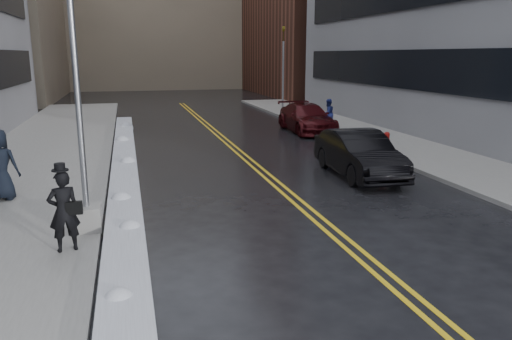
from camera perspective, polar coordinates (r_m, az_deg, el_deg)
ground at (r=11.06m, az=-1.74°, el=-9.56°), size 160.00×160.00×0.00m
sidewalk_west at (r=20.70m, az=-23.94°, el=0.27°), size 5.50×50.00×0.15m
sidewalk_east at (r=23.79m, az=16.75°, el=2.39°), size 4.00×50.00×0.15m
lane_line_left at (r=20.92m, az=-1.53°, el=1.34°), size 0.12×50.00×0.01m
lane_line_right at (r=20.99m, az=-0.73°, el=1.38°), size 0.12×50.00×0.01m
snow_ridge at (r=18.43m, az=-14.79°, el=-0.18°), size 0.90×30.00×0.34m
building_far at (r=70.42m, az=-11.57°, el=18.31°), size 36.00×16.00×22.00m
lamppost at (r=12.14m, az=-19.43°, el=4.16°), size 0.65×0.65×7.62m
fire_hydrant at (r=23.21m, az=14.71°, el=3.45°), size 0.26×0.26×0.73m
traffic_signal at (r=35.63m, az=3.11°, el=11.68°), size 0.16×0.20×6.00m
pedestrian_fedora at (r=11.31m, az=-21.12°, el=-4.42°), size 0.73×0.57×1.76m
pedestrian_c at (r=16.04m, az=-27.23°, el=0.53°), size 1.11×0.82×2.05m
pedestrian_east at (r=28.85m, az=8.22°, el=6.41°), size 0.95×0.83×1.65m
car_black at (r=18.08m, az=11.66°, el=1.81°), size 1.92×4.99×1.62m
car_maroon at (r=28.25m, az=5.82°, el=5.94°), size 2.30×5.45×1.57m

